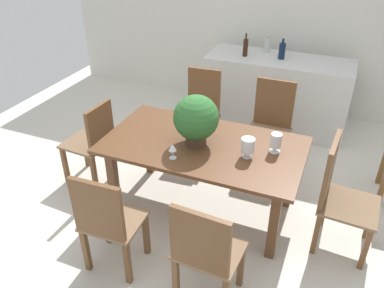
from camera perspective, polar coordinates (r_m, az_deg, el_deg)
The scene contains 17 objects.
ground_plane at distance 4.10m, azimuth 1.97°, elevation -8.41°, with size 7.04×7.04×0.00m, color silver.
back_wall at distance 5.82m, azimuth 11.80°, elevation 17.60°, with size 6.40×0.10×2.60m, color silver.
dining_table at distance 3.64m, azimuth 1.64°, elevation -1.31°, with size 1.83×1.02×0.76m.
chair_far_left at distance 4.66m, azimuth 1.38°, elevation 5.08°, with size 0.46×0.49×1.03m.
chair_near_left at distance 3.16m, azimuth -12.34°, elevation -10.81°, with size 0.47×0.43×0.97m.
chair_far_right at distance 4.47m, azimuth 11.40°, elevation 3.22°, with size 0.47×0.46×1.02m.
chair_foot_end at distance 3.54m, azimuth 20.53°, elevation -6.48°, with size 0.50×0.51×1.03m.
chair_head_end at distance 4.24m, azimuth -14.16°, elevation 0.56°, with size 0.49×0.45×0.94m.
chair_near_right at distance 2.87m, azimuth 1.88°, elevation -15.31°, with size 0.50×0.43×0.95m.
flower_centerpiece at distance 3.47m, azimuth 0.60°, elevation 3.70°, with size 0.41×0.41×0.47m.
crystal_vase_left at distance 3.37m, azimuth 8.14°, elevation -0.27°, with size 0.12×0.12×0.18m.
crystal_vase_center_near at distance 3.49m, azimuth 12.14°, elevation 0.38°, with size 0.10×0.10×0.18m.
wine_glass at distance 3.33m, azimuth -2.86°, elevation -0.56°, with size 0.07×0.07×0.14m.
kitchen_counter at distance 5.40m, azimuth 12.16°, elevation 7.25°, with size 1.86×0.70×0.96m, color silver.
wine_bottle_clear at distance 5.40m, azimuth 10.84°, elevation 13.92°, with size 0.07×0.07×0.23m.
wine_bottle_amber at distance 5.22m, azimuth 7.80°, elevation 13.81°, with size 0.06×0.06×0.29m.
wine_bottle_green at distance 5.20m, azimuth 12.99°, elevation 13.11°, with size 0.08×0.08×0.26m.
Camera 1 is at (1.08, -2.96, 2.62)m, focal length 36.57 mm.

